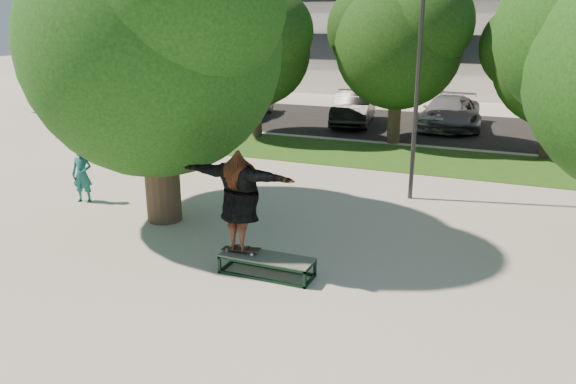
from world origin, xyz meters
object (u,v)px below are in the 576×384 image
at_px(car_dark, 354,108).
at_px(grind_box, 267,265).
at_px(tree_left, 151,31).
at_px(lamppost, 418,81).
at_px(car_silver_a, 249,102).
at_px(car_grey, 454,113).
at_px(car_silver_b, 447,112).
at_px(bystander, 82,174).

bearing_deg(car_dark, grind_box, -88.78).
height_order(tree_left, lamppost, tree_left).
relative_size(car_silver_a, car_grey, 0.88).
distance_m(car_grey, car_silver_b, 0.32).
relative_size(bystander, car_grey, 0.31).
bearing_deg(grind_box, car_grey, 85.15).
xyz_separation_m(lamppost, car_grey, (-0.19, 11.06, -2.48)).
bearing_deg(lamppost, car_grey, 90.96).
relative_size(tree_left, bystander, 4.72).
xyz_separation_m(tree_left, grind_box, (3.67, -1.95, -4.23)).
height_order(tree_left, bystander, tree_left).
relative_size(grind_box, car_dark, 0.39).
bearing_deg(tree_left, car_dark, 87.09).
xyz_separation_m(grind_box, bystander, (-6.38, 2.22, 0.56)).
relative_size(grind_box, bystander, 1.19).
distance_m(lamppost, car_grey, 11.33).
height_order(grind_box, bystander, bystander).
distance_m(lamppost, car_dark, 11.47).
xyz_separation_m(grind_box, car_dark, (-2.95, 16.10, 0.57)).
xyz_separation_m(car_grey, car_silver_b, (-0.31, 0.03, 0.02)).
xyz_separation_m(bystander, car_silver_b, (7.50, 14.72, -0.06)).
height_order(tree_left, car_silver_a, tree_left).
distance_m(car_dark, car_grey, 4.46).
xyz_separation_m(lamppost, car_dark, (-4.57, 10.24, -2.39)).
bearing_deg(grind_box, lamppost, 74.52).
height_order(tree_left, car_silver_b, tree_left).
relative_size(bystander, car_dark, 0.33).
relative_size(lamppost, grind_box, 3.39).
height_order(grind_box, car_grey, car_grey).
xyz_separation_m(tree_left, bystander, (-2.71, 0.27, -3.67)).
relative_size(grind_box, car_silver_b, 0.38).
distance_m(car_dark, car_silver_b, 4.16).
relative_size(bystander, car_silver_b, 0.32).
bearing_deg(grind_box, car_silver_b, 86.21).
bearing_deg(lamppost, bystander, -155.58).
bearing_deg(car_silver_b, car_silver_a, -170.28).
xyz_separation_m(car_dark, car_grey, (4.39, 0.82, -0.09)).
bearing_deg(bystander, grind_box, -33.36).
xyz_separation_m(tree_left, car_silver_a, (-4.71, 14.31, -3.70)).
xyz_separation_m(lamppost, car_silver_a, (-10.00, 10.40, -2.43)).
bearing_deg(car_silver_a, tree_left, -80.32).
bearing_deg(tree_left, car_silver_a, 108.21).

